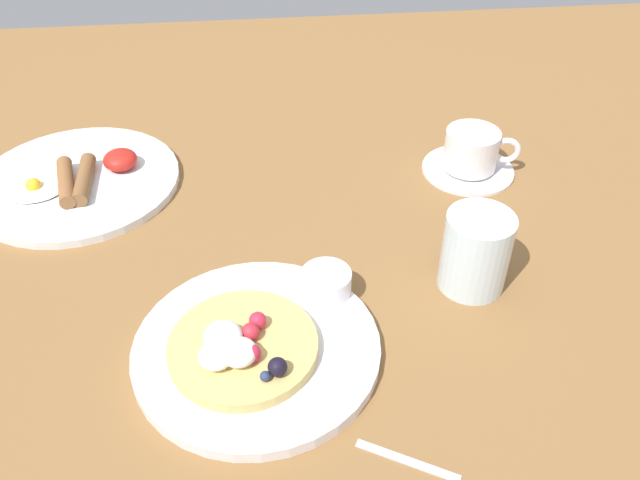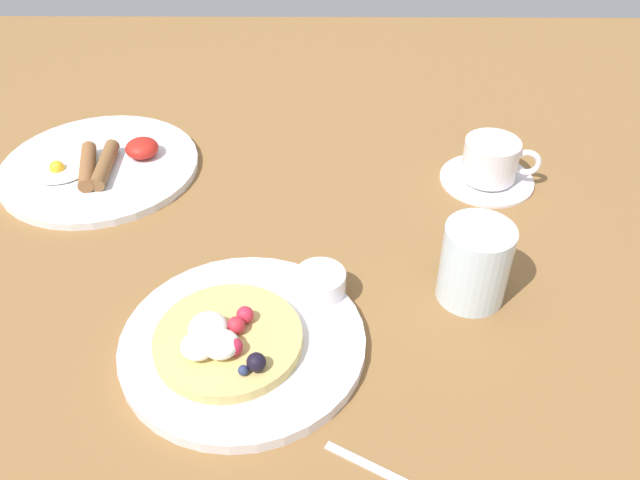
# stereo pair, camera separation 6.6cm
# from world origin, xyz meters

# --- Properties ---
(ground_plane) EXTENTS (1.87, 1.56, 0.03)m
(ground_plane) POSITION_xyz_m (0.00, 0.00, -0.01)
(ground_plane) COLOR brown
(pancake_plate) EXTENTS (0.25, 0.25, 0.01)m
(pancake_plate) POSITION_xyz_m (-0.04, -0.11, 0.01)
(pancake_plate) COLOR white
(pancake_plate) RESTS_ON ground_plane
(pancake_with_berries) EXTENTS (0.15, 0.15, 0.04)m
(pancake_with_berries) POSITION_xyz_m (-0.06, -0.12, 0.02)
(pancake_with_berries) COLOR tan
(pancake_with_berries) RESTS_ON pancake_plate
(syrup_ramekin) EXTENTS (0.05, 0.05, 0.03)m
(syrup_ramekin) POSITION_xyz_m (0.04, -0.04, 0.03)
(syrup_ramekin) COLOR white
(syrup_ramekin) RESTS_ON pancake_plate
(breakfast_plate) EXTENTS (0.27, 0.27, 0.01)m
(breakfast_plate) POSITION_xyz_m (-0.27, 0.21, 0.01)
(breakfast_plate) COLOR white
(breakfast_plate) RESTS_ON ground_plane
(fried_breakfast) EXTENTS (0.17, 0.12, 0.03)m
(fried_breakfast) POSITION_xyz_m (-0.26, 0.20, 0.02)
(fried_breakfast) COLOR brown
(fried_breakfast) RESTS_ON breakfast_plate
(coffee_saucer) EXTENTS (0.13, 0.13, 0.01)m
(coffee_saucer) POSITION_xyz_m (0.26, 0.19, 0.00)
(coffee_saucer) COLOR white
(coffee_saucer) RESTS_ON ground_plane
(coffee_cup) EXTENTS (0.10, 0.07, 0.05)m
(coffee_cup) POSITION_xyz_m (0.26, 0.19, 0.04)
(coffee_cup) COLOR white
(coffee_cup) RESTS_ON coffee_saucer
(water_glass) EXTENTS (0.07, 0.07, 0.09)m
(water_glass) POSITION_xyz_m (0.20, -0.03, 0.05)
(water_glass) COLOR silver
(water_glass) RESTS_ON ground_plane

